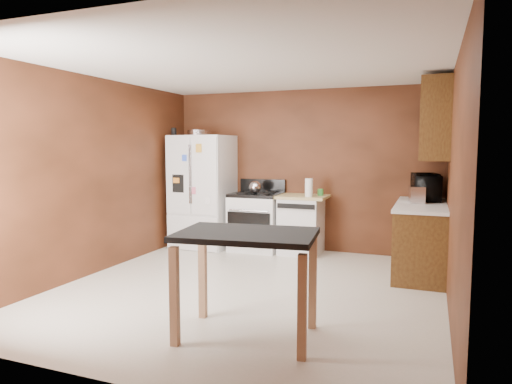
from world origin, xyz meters
The scene contains 18 objects.
floor centered at (0.00, 0.00, 0.00)m, with size 4.50×4.50×0.00m, color beige.
ceiling centered at (0.00, 0.00, 2.50)m, with size 4.50×4.50×0.00m, color white.
wall_back centered at (0.00, 2.25, 1.25)m, with size 4.20×4.20×0.00m, color brown.
wall_front centered at (0.00, -2.25, 1.25)m, with size 4.20×4.20×0.00m, color brown.
wall_left centered at (-2.10, 0.00, 1.25)m, with size 4.50×4.50×0.00m, color brown.
wall_right centered at (2.10, 0.00, 1.25)m, with size 4.50×4.50×0.00m, color brown.
roasting_pan centered at (-1.62, 1.89, 1.84)m, with size 0.36×0.36×0.09m, color silver.
pen_cup centered at (-2.00, 1.74, 1.86)m, with size 0.08×0.08×0.12m, color black.
kettle centered at (-0.64, 1.87, 1.00)m, with size 0.19×0.19×0.19m, color silver.
paper_towel centered at (0.23, 1.81, 1.02)m, with size 0.11×0.11×0.27m, color white.
green_canister centered at (0.35, 2.03, 0.94)m, with size 0.09×0.09×0.10m, color green.
toaster centered at (1.73, 1.52, 1.01)m, with size 0.18×0.29×0.21m, color silver.
microwave centered at (1.83, 1.83, 1.06)m, with size 0.59×0.40×0.33m, color black.
refrigerator centered at (-1.55, 1.86, 0.90)m, with size 0.90×0.80×1.80m.
gas_range centered at (-0.64, 1.92, 0.46)m, with size 0.76×0.68×1.10m.
dishwasher centered at (0.08, 1.95, 0.45)m, with size 0.78×0.63×0.89m.
right_cabinets centered at (1.84, 1.48, 0.91)m, with size 0.63×1.58×2.45m.
island centered at (0.47, -1.19, 0.76)m, with size 1.23×0.90×0.91m.
Camera 1 is at (1.90, -4.68, 1.61)m, focal length 32.00 mm.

